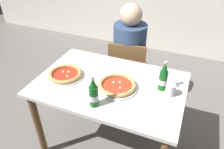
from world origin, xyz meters
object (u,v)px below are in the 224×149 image
chair_behind_table (128,71)px  napkin_with_cutlery (89,62)px  pizza_margherita_near (117,85)px  beer_bottle_center (163,78)px  beer_bottle_left (94,94)px  dining_table_main (110,94)px  pizza_marinara_far (65,74)px  paper_cup (170,90)px  diner_seated (129,61)px

chair_behind_table → napkin_with_cutlery: (-0.26, -0.39, 0.27)m
pizza_margherita_near → beer_bottle_center: (0.33, 0.12, 0.08)m
beer_bottle_left → chair_behind_table: bearing=92.8°
dining_table_main → pizza_marinara_far: pizza_marinara_far is taller
pizza_margherita_near → paper_cup: size_ratio=3.44×
diner_seated → beer_bottle_center: 0.78m
beer_bottle_left → diner_seated: bearing=93.2°
dining_table_main → napkin_with_cutlery: bearing=144.1°
dining_table_main → beer_bottle_center: bearing=11.4°
diner_seated → pizza_marinara_far: diner_seated is taller
beer_bottle_left → pizza_marinara_far: bearing=149.8°
napkin_with_cutlery → paper_cup: paper_cup is taller
chair_behind_table → diner_seated: size_ratio=0.70×
dining_table_main → pizza_marinara_far: (-0.38, -0.06, 0.14)m
pizza_marinara_far → chair_behind_table: bearing=62.9°
pizza_margherita_near → paper_cup: 0.41m
pizza_margherita_near → dining_table_main: bearing=156.2°
pizza_marinara_far → beer_bottle_left: 0.45m
pizza_marinara_far → paper_cup: 0.87m
diner_seated → paper_cup: size_ratio=12.73×
beer_bottle_left → beer_bottle_center: size_ratio=1.00×
chair_behind_table → beer_bottle_center: size_ratio=3.44×
chair_behind_table → beer_bottle_left: 0.97m
diner_seated → beer_bottle_left: (0.05, -0.94, 0.27)m
dining_table_main → napkin_with_cutlery: napkin_with_cutlery is taller
dining_table_main → beer_bottle_left: 0.36m
pizza_marinara_far → napkin_with_cutlery: (0.08, 0.28, -0.02)m
pizza_marinara_far → napkin_with_cutlery: pizza_marinara_far is taller
beer_bottle_center → paper_cup: 0.10m
dining_table_main → pizza_margherita_near: size_ratio=3.67×
chair_behind_table → beer_bottle_left: size_ratio=3.44×
diner_seated → pizza_marinara_far: bearing=-114.8°
chair_behind_table → pizza_marinara_far: 0.81m
pizza_margherita_near → beer_bottle_center: bearing=19.6°
pizza_margherita_near → pizza_marinara_far: same height
diner_seated → paper_cup: 0.85m
chair_behind_table → pizza_marinara_far: bearing=55.0°
pizza_marinara_far → beer_bottle_center: beer_bottle_center is taller
pizza_margherita_near → paper_cup: (0.40, 0.07, 0.03)m
chair_behind_table → pizza_margherita_near: size_ratio=2.60×
beer_bottle_left → paper_cup: 0.57m
pizza_marinara_far → beer_bottle_left: (0.39, -0.22, 0.08)m
dining_table_main → beer_bottle_left: size_ratio=4.86×
chair_behind_table → paper_cup: size_ratio=8.95×
diner_seated → pizza_margherita_near: bearing=-79.5°
diner_seated → pizza_margherita_near: 0.73m
beer_bottle_left → paper_cup: (0.47, 0.32, -0.06)m
pizza_margherita_near → beer_bottle_left: size_ratio=1.32×
diner_seated → napkin_with_cutlery: bearing=-119.9°
chair_behind_table → diner_seated: diner_seated is taller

